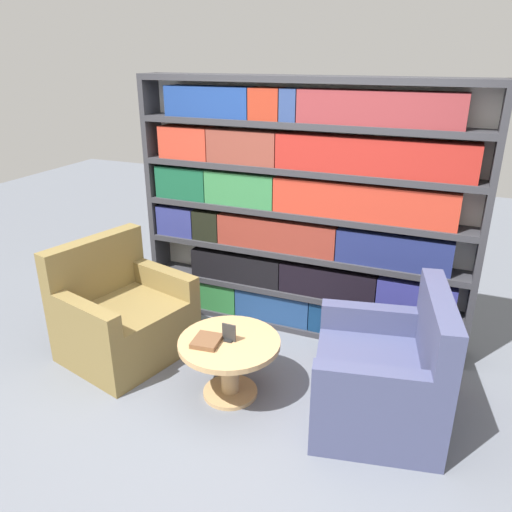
# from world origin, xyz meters

# --- Properties ---
(ground_plane) EXTENTS (14.00, 14.00, 0.00)m
(ground_plane) POSITION_xyz_m (0.00, 0.00, 0.00)
(ground_plane) COLOR slate
(bookshelf) EXTENTS (2.86, 0.30, 2.17)m
(bookshelf) POSITION_xyz_m (0.01, 1.43, 1.07)
(bookshelf) COLOR silver
(bookshelf) RESTS_ON ground_plane
(armchair_left) EXTENTS (1.01, 1.08, 0.94)m
(armchair_left) POSITION_xyz_m (-1.20, 0.47, 0.32)
(armchair_left) COLOR olive
(armchair_left) RESTS_ON ground_plane
(armchair_right) EXTENTS (0.98, 1.06, 0.94)m
(armchair_right) POSITION_xyz_m (0.91, 0.47, 0.32)
(armchair_right) COLOR #42476B
(armchair_right) RESTS_ON ground_plane
(coffee_table) EXTENTS (0.72, 0.72, 0.45)m
(coffee_table) POSITION_xyz_m (-0.14, 0.30, 0.32)
(coffee_table) COLOR tan
(coffee_table) RESTS_ON ground_plane
(table_sign) EXTENTS (0.10, 0.06, 0.13)m
(table_sign) POSITION_xyz_m (-0.14, 0.30, 0.51)
(table_sign) COLOR black
(table_sign) RESTS_ON coffee_table
(stray_book) EXTENTS (0.20, 0.22, 0.04)m
(stray_book) POSITION_xyz_m (-0.27, 0.21, 0.47)
(stray_book) COLOR brown
(stray_book) RESTS_ON coffee_table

